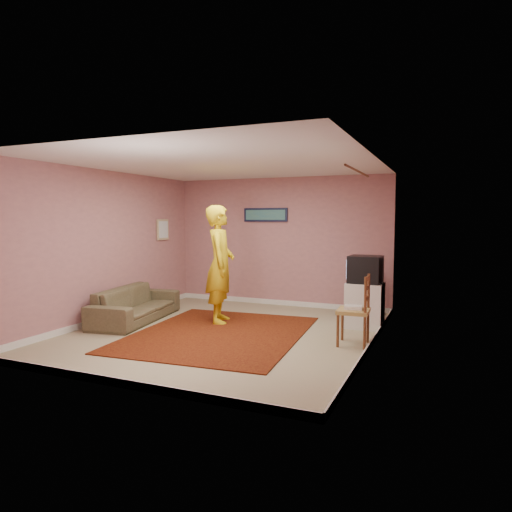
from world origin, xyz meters
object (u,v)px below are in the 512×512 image
at_px(tv_cabinet, 365,305).
at_px(crt_tv, 365,269).
at_px(sofa, 136,304).
at_px(chair_a, 361,286).
at_px(chair_b, 354,302).
at_px(person, 220,264).

bearing_deg(tv_cabinet, crt_tv, 177.29).
bearing_deg(crt_tv, sofa, -161.22).
height_order(crt_tv, sofa, crt_tv).
bearing_deg(sofa, chair_a, -68.56).
distance_m(chair_a, chair_b, 2.11).
relative_size(tv_cabinet, sofa, 0.37).
height_order(tv_cabinet, person, person).
relative_size(chair_a, person, 0.25).
xyz_separation_m(crt_tv, chair_b, (0.04, -1.12, -0.35)).
bearing_deg(person, crt_tv, -96.35).
bearing_deg(sofa, person, -80.42).
xyz_separation_m(tv_cabinet, chair_a, (-0.23, 0.97, 0.17)).
height_order(crt_tv, chair_b, crt_tv).
xyz_separation_m(tv_cabinet, person, (-2.34, -0.61, 0.63)).
distance_m(chair_b, sofa, 3.79).
distance_m(tv_cabinet, person, 2.50).
xyz_separation_m(chair_b, person, (-2.37, 0.51, 0.39)).
bearing_deg(tv_cabinet, chair_b, -88.39).
bearing_deg(crt_tv, person, -162.62).
height_order(tv_cabinet, chair_a, chair_a).
bearing_deg(crt_tv, chair_a, 105.81).
bearing_deg(crt_tv, chair_b, -85.42).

